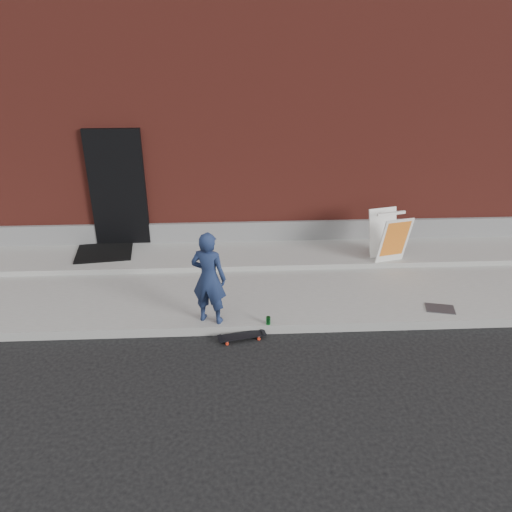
{
  "coord_description": "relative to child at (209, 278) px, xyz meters",
  "views": [
    {
      "loc": [
        -0.41,
        -6.28,
        4.33
      ],
      "look_at": [
        -0.07,
        0.8,
        0.94
      ],
      "focal_mm": 35.0,
      "sensor_mm": 36.0,
      "label": 1
    }
  ],
  "objects": [
    {
      "name": "building",
      "position": [
        0.79,
        6.79,
        1.62
      ],
      "size": [
        20.0,
        8.1,
        5.0
      ],
      "color": "maroon",
      "rests_on": "ground"
    },
    {
      "name": "soda_can",
      "position": [
        0.87,
        -0.15,
        -0.67
      ],
      "size": [
        0.08,
        0.08,
        0.12
      ],
      "primitive_type": "cylinder",
      "rotation": [
        0.0,
        0.0,
        0.2
      ],
      "color": "#17732A",
      "rests_on": "sidewalk"
    },
    {
      "name": "doormat",
      "position": [
        -2.11,
        2.3,
        -0.61
      ],
      "size": [
        1.13,
        0.96,
        0.03
      ],
      "primitive_type": "cube",
      "rotation": [
        0.0,
        0.0,
        0.12
      ],
      "color": "black",
      "rests_on": "apron"
    },
    {
      "name": "ground",
      "position": [
        0.79,
        -0.2,
        -0.88
      ],
      "size": [
        80.0,
        80.0,
        0.0
      ],
      "primitive_type": "plane",
      "color": "black",
      "rests_on": "ground"
    },
    {
      "name": "pizza_sign",
      "position": [
        3.23,
        1.78,
        -0.16
      ],
      "size": [
        0.69,
        0.77,
        0.93
      ],
      "color": "white",
      "rests_on": "apron"
    },
    {
      "name": "skateboard",
      "position": [
        0.47,
        -0.32,
        -0.81
      ],
      "size": [
        0.72,
        0.32,
        0.08
      ],
      "color": "red",
      "rests_on": "ground"
    },
    {
      "name": "utility_plate",
      "position": [
        3.64,
        0.15,
        -0.72
      ],
      "size": [
        0.49,
        0.38,
        0.01
      ],
      "primitive_type": "cube",
      "rotation": [
        0.0,
        0.0,
        -0.23
      ],
      "color": "#4A4B4E",
      "rests_on": "sidewalk"
    },
    {
      "name": "apron",
      "position": [
        0.79,
        2.2,
        -0.68
      ],
      "size": [
        20.0,
        1.2,
        0.1
      ],
      "primitive_type": "cube",
      "color": "gray",
      "rests_on": "sidewalk"
    },
    {
      "name": "child",
      "position": [
        0.0,
        0.0,
        0.0
      ],
      "size": [
        0.61,
        0.5,
        1.46
      ],
      "primitive_type": "imported",
      "rotation": [
        0.0,
        0.0,
        2.82
      ],
      "color": "#1B284D",
      "rests_on": "sidewalk"
    },
    {
      "name": "sidewalk",
      "position": [
        0.79,
        1.3,
        -0.8
      ],
      "size": [
        20.0,
        3.0,
        0.15
      ],
      "primitive_type": "cube",
      "color": "gray",
      "rests_on": "ground"
    }
  ]
}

